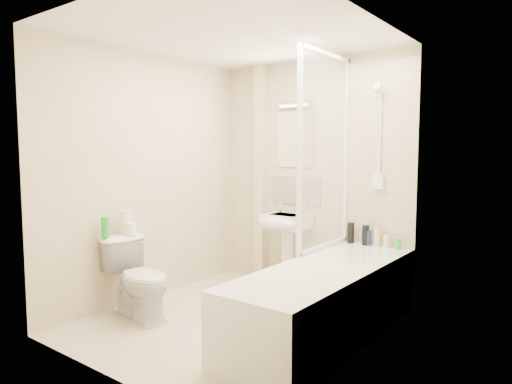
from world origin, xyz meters
The scene contains 25 objects.
floor centered at (0.00, 0.00, 0.00)m, with size 2.50×2.50×0.00m, color beige.
wall_back centered at (0.00, 1.25, 1.20)m, with size 2.20×0.02×2.40m, color beige.
wall_left centered at (-1.10, 0.00, 1.20)m, with size 0.02×2.50×2.40m, color beige.
wall_right centered at (1.10, 0.00, 1.20)m, with size 0.02×2.50×2.40m, color beige.
ceiling centered at (0.00, 0.00, 2.40)m, with size 2.20×2.50×0.02m, color white.
tile_back centered at (0.75, 1.24, 1.42)m, with size 0.70×0.01×1.75m, color beige.
tile_right centered at (1.09, 0.20, 1.42)m, with size 0.01×2.10×1.75m, color beige.
pipe_boxing centered at (-0.62, 1.19, 1.20)m, with size 0.12×0.12×2.40m, color beige.
splashback centered at (-0.19, 1.24, 1.03)m, with size 0.60×0.01×0.30m, color beige.
mirror centered at (-0.19, 1.24, 1.58)m, with size 0.46×0.01×0.60m, color white.
strip_light centered at (-0.19, 1.22, 1.95)m, with size 0.42×0.07×0.07m, color silver.
bathtub centered at (0.75, 0.20, 0.29)m, with size 0.70×2.10×0.55m.
shower_screen centered at (0.40, 0.80, 1.45)m, with size 0.04×0.92×1.80m.
shower_fixture centered at (0.75, 1.19, 1.55)m, with size 0.10×0.16×0.99m.
pedestal_sink centered at (-0.19, 1.01, 0.63)m, with size 0.47×0.45×0.90m.
bottle_black_a centered at (0.50, 1.16, 0.65)m, with size 0.07×0.07×0.20m, color black.
bottle_black_b centered at (0.65, 1.16, 0.65)m, with size 0.07×0.07×0.19m, color black.
bottle_blue centered at (0.68, 1.16, 0.62)m, with size 0.05×0.05×0.14m, color navy.
bottle_cream centered at (0.77, 1.16, 0.64)m, with size 0.06×0.06×0.18m, color beige.
bottle_white_b centered at (0.86, 1.16, 0.61)m, with size 0.06×0.06×0.12m, color white.
bottle_green centered at (0.97, 1.16, 0.60)m, with size 0.05×0.05×0.10m, color green.
toilet centered at (-0.72, -0.46, 0.35)m, with size 0.72×0.46×0.70m, color white.
toilet_roll_lower centered at (-0.94, -0.37, 0.75)m, with size 0.11×0.11×0.11m, color white.
toilet_roll_upper centered at (-0.99, -0.37, 0.86)m, with size 0.10×0.10×0.11m, color white.
green_bottle centered at (-1.00, -0.59, 0.79)m, with size 0.07×0.07×0.18m, color green.
Camera 1 is at (2.42, -2.93, 1.46)m, focal length 32.00 mm.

